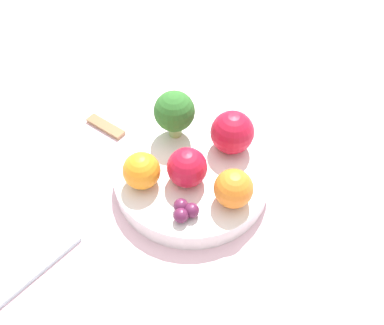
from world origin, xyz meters
name	(u,v)px	position (x,y,z in m)	size (l,w,h in m)	color
ground_plane	(192,190)	(0.00, 0.00, 0.00)	(6.00, 6.00, 0.00)	gray
table_surface	(192,186)	(0.00, 0.00, 0.01)	(1.20, 1.20, 0.02)	silver
bowl	(192,175)	(0.00, 0.00, 0.03)	(0.19, 0.19, 0.03)	white
broccoli	(174,112)	(-0.05, -0.04, 0.09)	(0.05, 0.05, 0.07)	#8CB76B
apple_red	(190,168)	(0.02, 0.00, 0.07)	(0.05, 0.05, 0.05)	#B7142D
apple_green	(232,132)	(-0.05, 0.04, 0.07)	(0.05, 0.05, 0.05)	#B7142D
orange_front	(234,189)	(0.03, 0.06, 0.07)	(0.04, 0.04, 0.04)	orange
orange_back	(142,171)	(0.04, -0.05, 0.07)	(0.04, 0.04, 0.04)	orange
grape_cluster	(185,210)	(0.07, 0.01, 0.06)	(0.03, 0.03, 0.02)	#5B1E42
napkin	(0,237)	(0.14, -0.19, 0.02)	(0.17, 0.18, 0.01)	silver
spoon	(106,127)	(-0.06, -0.15, 0.02)	(0.04, 0.07, 0.01)	olive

